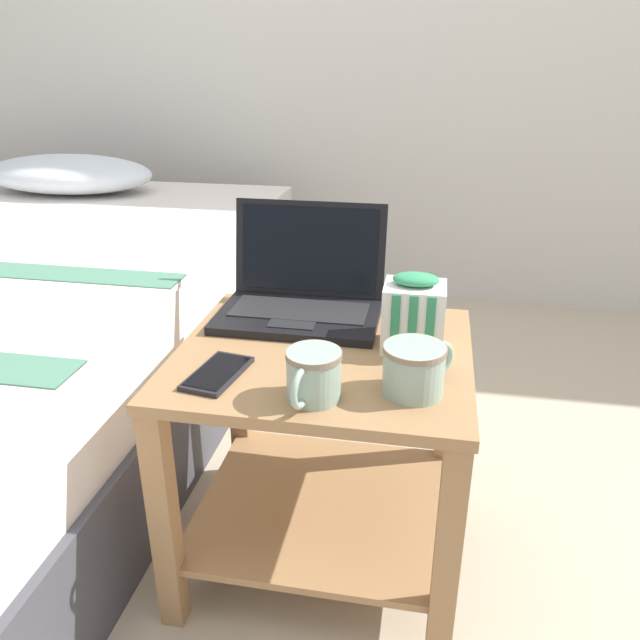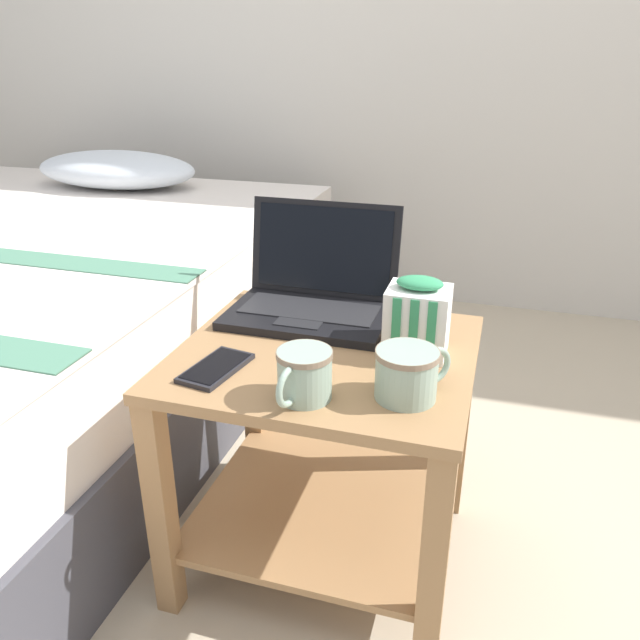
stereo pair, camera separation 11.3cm
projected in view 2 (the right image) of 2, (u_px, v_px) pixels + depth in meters
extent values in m
plane|color=tan|center=(325.00, 550.00, 1.39)|extent=(8.00, 8.00, 0.00)
ellipsoid|color=silver|center=(116.00, 169.00, 2.46)|extent=(0.66, 0.36, 0.14)
cube|color=#997047|center=(326.00, 356.00, 1.20)|extent=(0.56, 0.51, 0.02)
cube|color=#997047|center=(325.00, 506.00, 1.34)|extent=(0.52, 0.47, 0.02)
cube|color=#997047|center=(161.00, 510.00, 1.16)|extent=(0.04, 0.04, 0.48)
cube|color=#997047|center=(433.00, 570.00, 1.03)|extent=(0.04, 0.04, 0.48)
cube|color=#997047|center=(254.00, 392.00, 1.56)|extent=(0.04, 0.04, 0.48)
cube|color=#997047|center=(459.00, 424.00, 1.43)|extent=(0.04, 0.04, 0.48)
cube|color=black|center=(307.00, 316.00, 1.32)|extent=(0.34, 0.21, 0.02)
cube|color=#232326|center=(310.00, 309.00, 1.33)|extent=(0.29, 0.12, 0.00)
cube|color=#232326|center=(298.00, 323.00, 1.27)|extent=(0.09, 0.05, 0.00)
cube|color=black|center=(324.00, 249.00, 1.39)|extent=(0.34, 0.05, 0.21)
cube|color=black|center=(324.00, 249.00, 1.38)|extent=(0.30, 0.04, 0.18)
cube|color=green|center=(336.00, 256.00, 1.39)|extent=(0.04, 0.01, 0.04)
cube|color=black|center=(300.00, 267.00, 1.42)|extent=(0.04, 0.01, 0.03)
cube|color=red|center=(369.00, 253.00, 1.37)|extent=(0.04, 0.01, 0.04)
cube|color=red|center=(315.00, 226.00, 1.39)|extent=(0.04, 0.01, 0.04)
cylinder|color=#8CA593|center=(406.00, 374.00, 1.02)|extent=(0.10, 0.10, 0.09)
cylinder|color=#7F6B56|center=(408.00, 354.00, 1.00)|extent=(0.11, 0.11, 0.01)
cylinder|color=black|center=(407.00, 359.00, 1.00)|extent=(0.09, 0.09, 0.01)
torus|color=#8CA593|center=(434.00, 366.00, 1.04)|extent=(0.06, 0.06, 0.07)
cylinder|color=#8CA593|center=(305.00, 375.00, 1.02)|extent=(0.09, 0.09, 0.09)
cylinder|color=#7F6B56|center=(304.00, 354.00, 1.00)|extent=(0.09, 0.09, 0.01)
cylinder|color=black|center=(304.00, 359.00, 1.00)|extent=(0.08, 0.08, 0.01)
torus|color=#8CA593|center=(289.00, 387.00, 0.98)|extent=(0.03, 0.07, 0.07)
cube|color=white|center=(417.00, 321.00, 1.16)|extent=(0.12, 0.10, 0.13)
cube|color=#338C59|center=(396.00, 330.00, 1.13)|extent=(0.02, 0.00, 0.12)
cube|color=#338C59|center=(413.00, 332.00, 1.12)|extent=(0.02, 0.00, 0.12)
cube|color=#338C59|center=(431.00, 334.00, 1.11)|extent=(0.02, 0.00, 0.12)
ellipsoid|color=#338C59|center=(420.00, 283.00, 1.13)|extent=(0.09, 0.06, 0.02)
cube|color=black|center=(216.00, 368.00, 1.12)|extent=(0.10, 0.15, 0.01)
cube|color=black|center=(216.00, 366.00, 1.12)|extent=(0.09, 0.14, 0.00)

